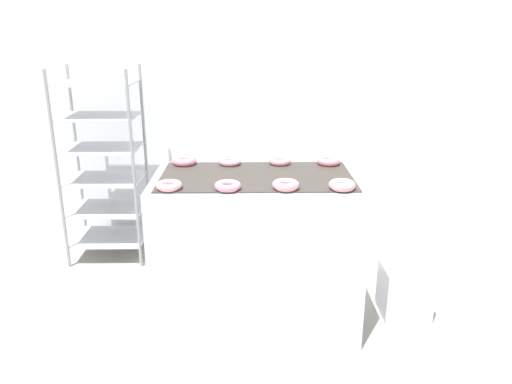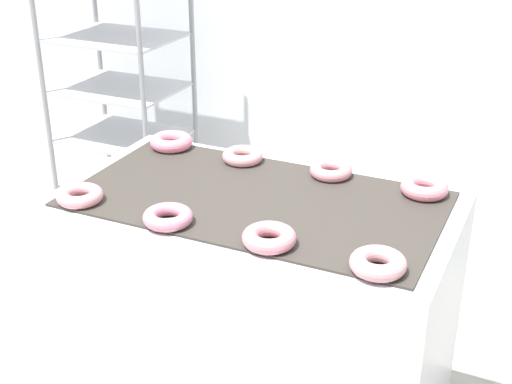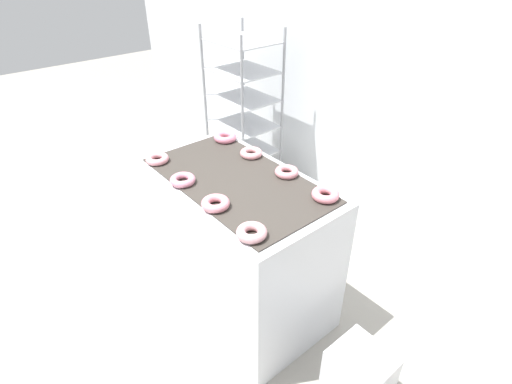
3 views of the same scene
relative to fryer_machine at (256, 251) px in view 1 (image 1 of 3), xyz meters
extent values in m
plane|color=#9E998E|center=(0.00, -0.60, -0.49)|extent=(14.00, 14.00, 0.00)
cube|color=silver|center=(0.00, 1.52, 0.91)|extent=(8.00, 0.05, 2.80)
cube|color=silver|center=(0.00, 0.00, 0.00)|extent=(1.23, 0.70, 0.97)
cube|color=#38332D|center=(0.00, 0.00, 0.49)|extent=(1.13, 0.62, 0.01)
cube|color=#262628|center=(0.34, -0.31, 0.19)|extent=(0.12, 0.07, 0.10)
cylinder|color=gray|center=(-1.48, 0.76, 0.28)|extent=(0.02, 0.02, 1.54)
cylinder|color=gray|center=(-0.91, 0.76, 0.28)|extent=(0.02, 0.02, 1.54)
cylinder|color=gray|center=(-1.48, 1.22, 0.28)|extent=(0.02, 0.02, 1.54)
cylinder|color=gray|center=(-0.91, 1.22, 0.28)|extent=(0.02, 0.02, 1.54)
cube|color=#B7BABF|center=(-1.20, 0.99, -0.34)|extent=(0.57, 0.46, 0.01)
cube|color=#B7BABF|center=(-1.20, 0.99, -0.08)|extent=(0.57, 0.46, 0.01)
cube|color=#B7BABF|center=(-1.20, 0.99, 0.17)|extent=(0.57, 0.46, 0.01)
cube|color=#B7BABF|center=(-1.20, 0.99, 0.42)|extent=(0.57, 0.46, 0.01)
cube|color=#B7BABF|center=(-1.20, 0.99, 0.67)|extent=(0.57, 0.46, 0.01)
cube|color=#B7BABF|center=(-1.20, 0.99, 0.92)|extent=(0.57, 0.46, 0.01)
cube|color=silver|center=(0.98, 0.06, -0.32)|extent=(0.31, 0.28, 0.34)
torus|color=pink|center=(-0.48, -0.25, 0.51)|extent=(0.14, 0.14, 0.04)
torus|color=#CE7F95|center=(-0.16, -0.26, 0.51)|extent=(0.15, 0.15, 0.04)
torus|color=pink|center=(0.16, -0.25, 0.51)|extent=(0.15, 0.15, 0.04)
torus|color=#CF9298|center=(0.46, -0.26, 0.51)|extent=(0.15, 0.15, 0.05)
torus|color=pink|center=(-0.46, 0.26, 0.51)|extent=(0.15, 0.15, 0.05)
torus|color=pink|center=(-0.17, 0.25, 0.51)|extent=(0.14, 0.14, 0.04)
torus|color=pink|center=(0.15, 0.26, 0.51)|extent=(0.14, 0.14, 0.04)
torus|color=pink|center=(0.47, 0.24, 0.51)|extent=(0.15, 0.15, 0.05)
camera|label=1|loc=(-0.04, -2.84, 1.34)|focal=35.00mm
camera|label=2|loc=(0.84, -1.81, 1.45)|focal=50.00mm
camera|label=3|loc=(1.60, -1.18, 1.69)|focal=28.00mm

